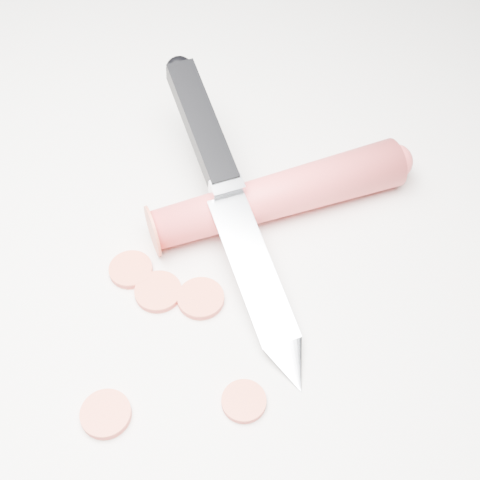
# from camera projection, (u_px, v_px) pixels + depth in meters

# --- Properties ---
(ground) EXTENTS (2.40, 2.40, 0.00)m
(ground) POSITION_uv_depth(u_px,v_px,m) (185.00, 297.00, 0.50)
(ground) COLOR silver
(ground) RESTS_ON ground
(carrot) EXTENTS (0.20, 0.15, 0.04)m
(carrot) POSITION_uv_depth(u_px,v_px,m) (279.00, 195.00, 0.54)
(carrot) COLOR #DA3A3D
(carrot) RESTS_ON ground
(carrot_slice_0) EXTENTS (0.03, 0.03, 0.01)m
(carrot_slice_0) POSITION_uv_depth(u_px,v_px,m) (106.00, 414.00, 0.45)
(carrot_slice_0) COLOR #D85235
(carrot_slice_0) RESTS_ON ground
(carrot_slice_1) EXTENTS (0.03, 0.03, 0.01)m
(carrot_slice_1) POSITION_uv_depth(u_px,v_px,m) (131.00, 270.00, 0.52)
(carrot_slice_1) COLOR #D85235
(carrot_slice_1) RESTS_ON ground
(carrot_slice_2) EXTENTS (0.03, 0.03, 0.01)m
(carrot_slice_2) POSITION_uv_depth(u_px,v_px,m) (244.00, 401.00, 0.45)
(carrot_slice_2) COLOR #D85235
(carrot_slice_2) RESTS_ON ground
(carrot_slice_3) EXTENTS (0.04, 0.04, 0.01)m
(carrot_slice_3) POSITION_uv_depth(u_px,v_px,m) (158.00, 292.00, 0.50)
(carrot_slice_3) COLOR #D85235
(carrot_slice_3) RESTS_ON ground
(carrot_slice_4) EXTENTS (0.04, 0.04, 0.01)m
(carrot_slice_4) POSITION_uv_depth(u_px,v_px,m) (201.00, 298.00, 0.50)
(carrot_slice_4) COLOR #D85235
(carrot_slice_4) RESTS_ON ground
(kitchen_knife) EXTENTS (0.19, 0.26, 0.08)m
(kitchen_knife) POSITION_uv_depth(u_px,v_px,m) (234.00, 204.00, 0.51)
(kitchen_knife) COLOR silver
(kitchen_knife) RESTS_ON ground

